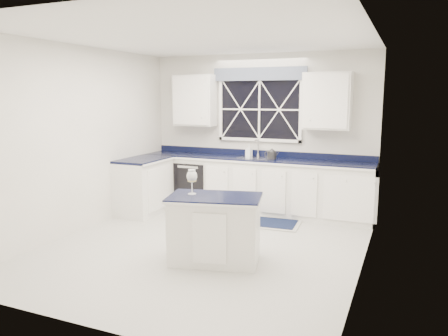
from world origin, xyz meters
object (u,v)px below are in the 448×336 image
at_px(faucet, 258,147).
at_px(wine_glass, 192,177).
at_px(kettle, 272,154).
at_px(soap_bottle, 249,150).
at_px(island, 215,229).
at_px(dishwasher, 197,183).

height_order(faucet, wine_glass, faucet).
bearing_deg(faucet, wine_glass, -88.89).
relative_size(kettle, soap_bottle, 1.26).
height_order(island, wine_glass, wine_glass).
xyz_separation_m(dishwasher, island, (1.44, -2.37, -0.00)).
xyz_separation_m(faucet, wine_glass, (0.05, -2.59, -0.08)).
relative_size(wine_glass, soap_bottle, 1.46).
height_order(faucet, island, faucet).
distance_m(wine_glass, soap_bottle, 2.56).
xyz_separation_m(faucet, kettle, (0.32, -0.22, -0.07)).
bearing_deg(wine_glass, kettle, 83.54).
xyz_separation_m(dishwasher, wine_glass, (1.15, -2.39, 0.61)).
relative_size(dishwasher, soap_bottle, 4.00).
distance_m(island, kettle, 2.43).
xyz_separation_m(wine_glass, soap_bottle, (-0.20, 2.55, 0.03)).
bearing_deg(kettle, island, -80.67).
distance_m(dishwasher, kettle, 1.55).
bearing_deg(wine_glass, dishwasher, 115.67).
relative_size(faucet, kettle, 1.17).
xyz_separation_m(island, soap_bottle, (-0.49, 2.53, 0.64)).
xyz_separation_m(kettle, soap_bottle, (-0.47, 0.18, 0.02)).
height_order(dishwasher, faucet, faucet).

